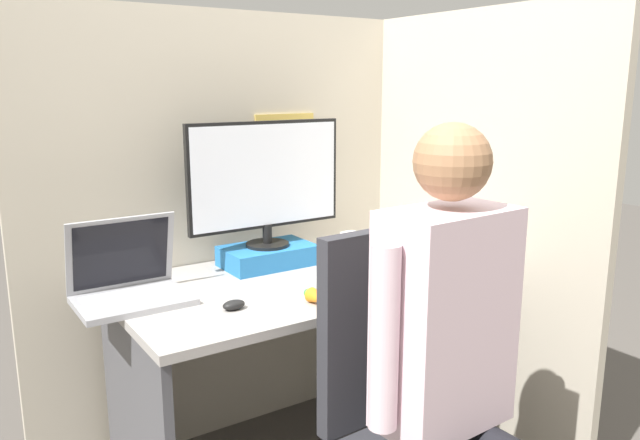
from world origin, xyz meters
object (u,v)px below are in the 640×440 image
stapler (425,250)px  office_chair (414,419)px  person (456,353)px  coffee_mug (351,242)px  carrot_toy (318,298)px  paper_box (268,255)px  monitor (266,179)px  laptop (129,285)px

stapler → office_chair: office_chair is taller
stapler → office_chair: (-0.62, -0.64, -0.25)m
person → coffee_mug: 1.08m
carrot_toy → office_chair: (0.06, -0.39, -0.25)m
paper_box → office_chair: size_ratio=0.33×
paper_box → monitor: 0.30m
person → laptop: bearing=120.5°
office_chair → person: size_ratio=0.77×
stapler → monitor: bearing=159.0°
laptop → coffee_mug: 0.95m
carrot_toy → person: size_ratio=0.09×
person → paper_box: bearing=88.4°
laptop → office_chair: size_ratio=0.34×
paper_box → carrot_toy: (-0.08, -0.48, -0.01)m
person → monitor: bearing=88.4°
carrot_toy → coffee_mug: bearing=44.8°
office_chair → coffee_mug: bearing=64.7°
stapler → office_chair: size_ratio=0.14×
stapler → office_chair: bearing=-134.2°
coffee_mug → laptop: bearing=-174.7°
paper_box → stapler: (0.60, -0.23, -0.02)m
monitor → stapler: monitor is taller
stapler → person: (-0.63, -0.79, 0.01)m
carrot_toy → office_chair: office_chair is taller
paper_box → monitor: monitor is taller
paper_box → person: (-0.03, -1.02, -0.01)m
coffee_mug → person: bearing=-112.2°
monitor → coffee_mug: monitor is taller
monitor → carrot_toy: monitor is taller
paper_box → coffee_mug: bearing=-3.6°
monitor → carrot_toy: 0.58m
office_chair → person: person is taller
paper_box → monitor: size_ratio=0.55×
paper_box → laptop: (-0.56, -0.11, 0.01)m
paper_box → laptop: size_ratio=0.99×
stapler → paper_box: bearing=159.2°
laptop → coffee_mug: (0.94, 0.09, -0.01)m
laptop → carrot_toy: bearing=-37.7°
office_chair → coffee_mug: (0.40, 0.84, 0.27)m
monitor → stapler: bearing=-21.0°
office_chair → coffee_mug: office_chair is taller
office_chair → carrot_toy: bearing=99.2°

